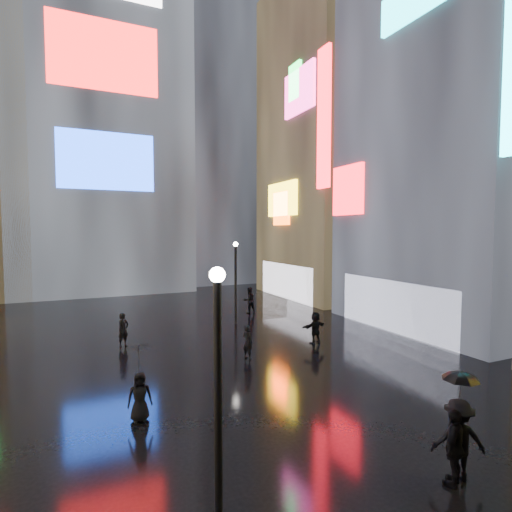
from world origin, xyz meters
TOP-DOWN VIEW (x-y plane):
  - ground at (0.00, 20.00)m, footprint 140.00×140.00m
  - building_right_mid at (15.98, 17.01)m, footprint 10.28×13.70m
  - building_right_far at (15.98, 30.00)m, footprint 10.28×12.00m
  - tower_main at (-3.00, 43.97)m, footprint 16.00×14.20m
  - tower_flank_right at (9.00, 46.00)m, footprint 12.00×12.00m
  - lamp_near at (-3.34, 6.40)m, footprint 0.30×0.30m
  - lamp_far at (3.47, 22.72)m, footprint 0.30×0.30m
  - pedestrian_2 at (2.41, 5.75)m, footprint 1.42×1.23m
  - pedestrian_3 at (2.13, 5.63)m, footprint 1.13×0.83m
  - pedestrian_4 at (-4.02, 11.83)m, footprint 0.78×0.53m
  - pedestrian_5 at (5.64, 16.88)m, footprint 1.59×0.74m
  - pedestrian_6 at (-3.59, 20.39)m, footprint 0.75×0.69m
  - pedestrian_7 at (5.56, 25.38)m, footprint 0.99×0.82m
  - umbrella_1 at (2.41, 5.75)m, footprint 1.13×1.13m
  - umbrella_2 at (-4.02, 11.83)m, footprint 1.38×1.38m
  - pedestrian_8 at (1.40, 15.98)m, footprint 0.57×0.67m

SIDE VIEW (x-z plane):
  - ground at x=0.00m, z-range 0.00..0.00m
  - pedestrian_4 at x=-4.02m, z-range 0.00..1.53m
  - pedestrian_8 at x=1.40m, z-range 0.00..1.55m
  - pedestrian_5 at x=5.64m, z-range 0.00..1.65m
  - pedestrian_6 at x=-3.59m, z-range 0.00..1.72m
  - pedestrian_3 at x=2.13m, z-range 0.00..1.78m
  - pedestrian_7 at x=5.56m, z-range 0.00..1.85m
  - pedestrian_2 at x=2.41m, z-range 0.00..1.91m
  - umbrella_2 at x=-4.02m, z-range 1.53..2.42m
  - umbrella_1 at x=2.41m, z-range 1.91..2.62m
  - lamp_near at x=-3.34m, z-range 0.34..5.54m
  - lamp_far at x=3.47m, z-range 0.34..5.54m
  - building_right_far at x=15.98m, z-range -0.02..27.98m
  - building_right_mid at x=15.98m, z-range -0.01..29.99m
  - tower_flank_right at x=9.00m, z-range 0.00..34.00m
  - tower_main at x=-3.00m, z-range 0.01..42.01m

